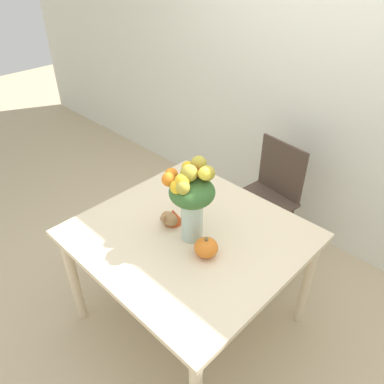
{
  "coord_description": "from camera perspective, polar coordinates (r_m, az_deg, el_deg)",
  "views": [
    {
      "loc": [
        1.11,
        -1.12,
        2.11
      ],
      "look_at": [
        0.03,
        -0.01,
        1.03
      ],
      "focal_mm": 35.0,
      "sensor_mm": 36.0,
      "label": 1
    }
  ],
  "objects": [
    {
      "name": "pumpkin",
      "position": [
        1.93,
        2.17,
        -8.44
      ],
      "size": [
        0.12,
        0.12,
        0.11
      ],
      "color": "orange",
      "rests_on": "dining_table"
    },
    {
      "name": "dining_chair_near_window",
      "position": [
        2.84,
        11.21,
        -0.97
      ],
      "size": [
        0.47,
        0.47,
        0.9
      ],
      "rotation": [
        0.0,
        0.0,
        -0.13
      ],
      "color": "#47382D",
      "rests_on": "ground_plane"
    },
    {
      "name": "dining_table",
      "position": [
        2.15,
        -0.36,
        -8.05
      ],
      "size": [
        1.17,
        1.1,
        0.74
      ],
      "color": "beige",
      "rests_on": "ground_plane"
    },
    {
      "name": "turkey_figurine",
      "position": [
        2.12,
        -3.21,
        -3.87
      ],
      "size": [
        0.11,
        0.15,
        0.09
      ],
      "color": "#A87A4C",
      "rests_on": "dining_table"
    },
    {
      "name": "flower_vase",
      "position": [
        1.9,
        -0.13,
        -0.59
      ],
      "size": [
        0.29,
        0.25,
        0.46
      ],
      "color": "#B2CCBC",
      "rests_on": "dining_table"
    },
    {
      "name": "wall_back",
      "position": [
        2.81,
        20.26,
        17.13
      ],
      "size": [
        8.0,
        0.06,
        2.7
      ],
      "color": "silver",
      "rests_on": "ground_plane"
    },
    {
      "name": "ground_plane",
      "position": [
        2.63,
        -0.31,
        -18.42
      ],
      "size": [
        12.0,
        12.0,
        0.0
      ],
      "primitive_type": "plane",
      "color": "tan"
    }
  ]
}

